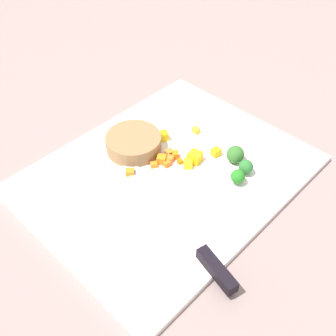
# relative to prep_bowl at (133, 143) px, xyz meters

# --- Properties ---
(ground_plane) EXTENTS (4.00, 4.00, 0.00)m
(ground_plane) POSITION_rel_prep_bowl_xyz_m (0.00, -0.09, -0.03)
(ground_plane) COLOR gray
(cutting_board) EXTENTS (0.50, 0.40, 0.01)m
(cutting_board) POSITION_rel_prep_bowl_xyz_m (0.00, -0.09, -0.02)
(cutting_board) COLOR white
(cutting_board) RESTS_ON ground_plane
(prep_bowl) EXTENTS (0.11, 0.11, 0.03)m
(prep_bowl) POSITION_rel_prep_bowl_xyz_m (0.00, 0.00, 0.00)
(prep_bowl) COLOR olive
(prep_bowl) RESTS_ON cutting_board
(chef_knife) EXTENTS (0.10, 0.34, 0.02)m
(chef_knife) POSITION_rel_prep_bowl_xyz_m (-0.09, -0.23, -0.01)
(chef_knife) COLOR silver
(chef_knife) RESTS_ON cutting_board
(carrot_dice_0) EXTENTS (0.01, 0.01, 0.01)m
(carrot_dice_0) POSITION_rel_prep_bowl_xyz_m (0.04, -0.09, -0.01)
(carrot_dice_0) COLOR orange
(carrot_dice_0) RESTS_ON cutting_board
(carrot_dice_1) EXTENTS (0.02, 0.02, 0.01)m
(carrot_dice_1) POSITION_rel_prep_bowl_xyz_m (0.01, -0.08, -0.01)
(carrot_dice_1) COLOR orange
(carrot_dice_1) RESTS_ON cutting_board
(carrot_dice_2) EXTENTS (0.02, 0.02, 0.01)m
(carrot_dice_2) POSITION_rel_prep_bowl_xyz_m (0.04, -0.06, -0.01)
(carrot_dice_2) COLOR orange
(carrot_dice_2) RESTS_ON cutting_board
(carrot_dice_3) EXTENTS (0.02, 0.02, 0.01)m
(carrot_dice_3) POSITION_rel_prep_bowl_xyz_m (0.04, -0.07, -0.01)
(carrot_dice_3) COLOR orange
(carrot_dice_3) RESTS_ON cutting_board
(carrot_dice_4) EXTENTS (0.02, 0.02, 0.01)m
(carrot_dice_4) POSITION_rel_prep_bowl_xyz_m (-0.05, -0.05, -0.01)
(carrot_dice_4) COLOR orange
(carrot_dice_4) RESTS_ON cutting_board
(carrot_dice_5) EXTENTS (0.02, 0.02, 0.02)m
(carrot_dice_5) POSITION_rel_prep_bowl_xyz_m (0.01, -0.07, -0.01)
(carrot_dice_5) COLOR orange
(carrot_dice_5) RESTS_ON cutting_board
(carrot_dice_6) EXTENTS (0.02, 0.02, 0.01)m
(carrot_dice_6) POSITION_rel_prep_bowl_xyz_m (0.03, -0.08, -0.01)
(carrot_dice_6) COLOR orange
(carrot_dice_6) RESTS_ON cutting_board
(carrot_dice_7) EXTENTS (0.02, 0.02, 0.01)m
(carrot_dice_7) POSITION_rel_prep_bowl_xyz_m (-0.01, -0.06, -0.01)
(carrot_dice_7) COLOR orange
(carrot_dice_7) RESTS_ON cutting_board
(pepper_dice_0) EXTENTS (0.02, 0.02, 0.01)m
(pepper_dice_0) POSITION_rel_prep_bowl_xyz_m (0.04, -0.11, -0.01)
(pepper_dice_0) COLOR yellow
(pepper_dice_0) RESTS_ON cutting_board
(pepper_dice_1) EXTENTS (0.01, 0.01, 0.01)m
(pepper_dice_1) POSITION_rel_prep_bowl_xyz_m (0.12, -0.05, -0.01)
(pepper_dice_1) COLOR yellow
(pepper_dice_1) RESTS_ON cutting_board
(pepper_dice_2) EXTENTS (0.03, 0.03, 0.02)m
(pepper_dice_2) POSITION_rel_prep_bowl_xyz_m (0.06, -0.11, -0.01)
(pepper_dice_2) COLOR yellow
(pepper_dice_2) RESTS_ON cutting_board
(pepper_dice_3) EXTENTS (0.02, 0.02, 0.02)m
(pepper_dice_3) POSITION_rel_prep_bowl_xyz_m (0.10, -0.13, -0.01)
(pepper_dice_3) COLOR yellow
(pepper_dice_3) RESTS_ON cutting_board
(pepper_dice_4) EXTENTS (0.02, 0.02, 0.02)m
(pepper_dice_4) POSITION_rel_prep_bowl_xyz_m (0.06, -0.02, -0.01)
(pepper_dice_4) COLOR yellow
(pepper_dice_4) RESTS_ON cutting_board
(broccoli_floret_0) EXTENTS (0.03, 0.03, 0.03)m
(broccoli_floret_0) POSITION_rel_prep_bowl_xyz_m (0.07, -0.20, 0.00)
(broccoli_floret_0) COLOR #84B063
(broccoli_floret_0) RESTS_ON cutting_board
(broccoli_floret_1) EXTENTS (0.03, 0.03, 0.03)m
(broccoli_floret_1) POSITION_rel_prep_bowl_xyz_m (0.10, -0.20, 0.00)
(broccoli_floret_1) COLOR #87B365
(broccoli_floret_1) RESTS_ON cutting_board
(broccoli_floret_2) EXTENTS (0.03, 0.03, 0.03)m
(broccoli_floret_2) POSITION_rel_prep_bowl_xyz_m (0.11, -0.16, 0.00)
(broccoli_floret_2) COLOR #8BAB56
(broccoli_floret_2) RESTS_ON cutting_board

